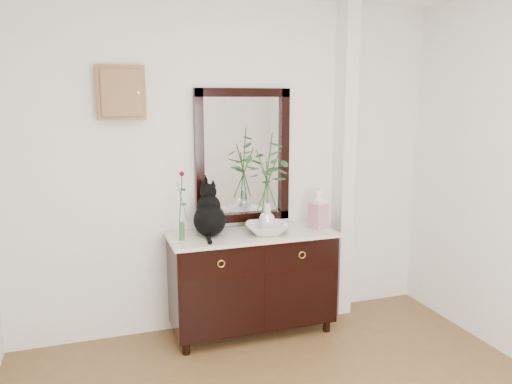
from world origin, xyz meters
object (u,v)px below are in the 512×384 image
object	(u,v)px
ginger_jar	(318,208)
cat	(209,210)
lotus_bowl	(267,229)
sideboard	(252,277)

from	to	relation	value
ginger_jar	cat	bearing A→B (deg)	175.90
ginger_jar	lotus_bowl	bearing A→B (deg)	-175.34
sideboard	cat	bearing A→B (deg)	173.44
cat	lotus_bowl	size ratio (longest dim) A/B	1.21
lotus_bowl	ginger_jar	distance (m)	0.48
lotus_bowl	cat	bearing A→B (deg)	166.83
sideboard	ginger_jar	world-z (taller)	ginger_jar
lotus_bowl	ginger_jar	xyz separation A→B (m)	(0.47, 0.04, 0.12)
sideboard	cat	distance (m)	0.67
sideboard	lotus_bowl	bearing A→B (deg)	-31.82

